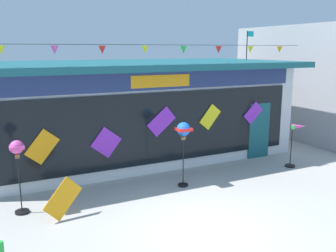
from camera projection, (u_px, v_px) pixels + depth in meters
name	position (u px, v px, depth m)	size (l,w,h in m)	color
ground_plane	(205.00, 227.00, 8.31)	(80.00, 80.00, 0.00)	#ADAAA5
kite_shop_building	(132.00, 108.00, 13.76)	(11.35, 5.80, 4.68)	silver
wind_spinner_far_left	(17.00, 157.00, 8.72)	(0.33, 0.33, 1.82)	black
wind_spinner_left	(183.00, 133.00, 10.46)	(0.40, 0.40, 1.89)	black
wind_spinner_center_left	(296.00, 137.00, 12.42)	(0.71, 0.33, 1.47)	black
display_kite_on_ground	(63.00, 199.00, 8.64)	(0.50, 0.03, 0.91)	orange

